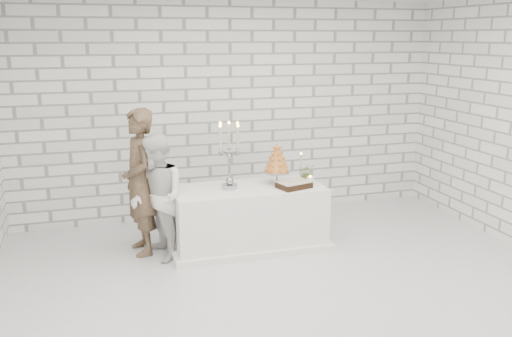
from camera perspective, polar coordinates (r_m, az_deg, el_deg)
name	(u,v)px	position (r m, az deg, el deg)	size (l,w,h in m)	color
ground	(291,286)	(5.75, 3.68, -12.21)	(6.00, 5.00, 0.01)	silver
wall_back	(231,111)	(7.63, -2.66, 6.10)	(6.00, 0.01, 3.00)	white
wall_front	(455,229)	(3.13, 20.17, -5.97)	(6.00, 0.01, 3.00)	white
cake_table	(249,217)	(6.62, -0.78, -5.10)	(1.80, 0.80, 0.75)	white
groom	(140,182)	(6.45, -12.07, -1.41)	(0.63, 0.41, 1.72)	#3F2C1E
bride	(157,198)	(6.25, -10.32, -3.06)	(0.71, 0.55, 1.46)	white
candelabra	(229,155)	(6.36, -2.82, 1.39)	(0.33, 0.33, 0.81)	#9897A1
croquembouche	(277,164)	(6.61, 2.19, 0.51)	(0.32, 0.32, 0.50)	#AE5D23
chocolate_cake	(294,185)	(6.48, 4.00, -1.69)	(0.37, 0.27, 0.08)	black
pillar_candle	(310,182)	(6.55, 5.70, -1.39)	(0.08, 0.08, 0.12)	white
extra_taper	(301,167)	(6.86, 4.72, 0.19)	(0.06, 0.06, 0.32)	#BDB799
flowers	(308,173)	(6.72, 5.43, -0.46)	(0.22, 0.19, 0.24)	#4F662E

